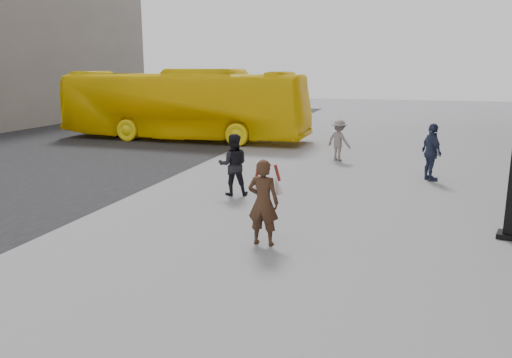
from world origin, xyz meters
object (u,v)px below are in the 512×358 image
(woman, at_px, (263,201))
(pedestrian_a, at_px, (233,165))
(pedestrian_c, at_px, (432,152))
(bus, at_px, (183,105))
(pedestrian_b, at_px, (339,140))

(woman, distance_m, pedestrian_a, 4.10)
(pedestrian_c, bearing_deg, pedestrian_a, 97.34)
(bus, bearing_deg, woman, -148.33)
(pedestrian_a, height_order, pedestrian_c, pedestrian_c)
(pedestrian_b, bearing_deg, woman, 119.61)
(woman, relative_size, pedestrian_c, 0.97)
(pedestrian_c, bearing_deg, bus, 35.22)
(woman, distance_m, pedestrian_b, 9.82)
(bus, height_order, pedestrian_a, bus)
(pedestrian_b, relative_size, pedestrian_c, 0.87)
(bus, distance_m, pedestrian_c, 13.00)
(woman, height_order, bus, bus)
(pedestrian_b, xyz_separation_m, pedestrian_c, (3.25, -2.65, 0.12))
(bus, height_order, pedestrian_c, bus)
(woman, height_order, pedestrian_b, woman)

